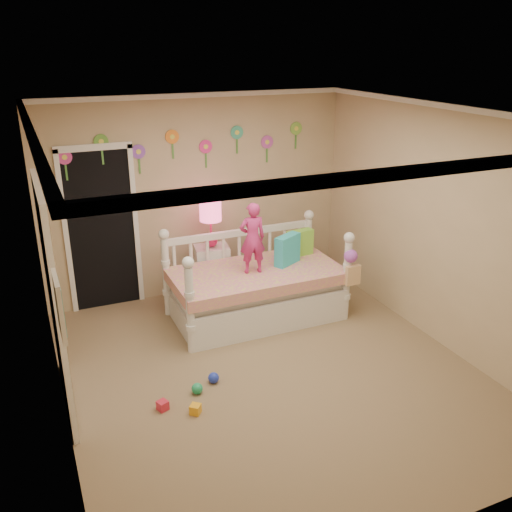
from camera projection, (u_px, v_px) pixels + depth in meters
name	position (u px, v px, depth m)	size (l,w,h in m)	color
floor	(270.00, 371.00, 5.72)	(4.00, 4.50, 0.01)	#7F684C
ceiling	(273.00, 113.00, 4.78)	(4.00, 4.50, 0.01)	white
back_wall	(198.00, 197.00, 7.17)	(4.00, 0.01, 2.60)	tan
left_wall	(49.00, 289.00, 4.51)	(0.01, 4.50, 2.60)	tan
right_wall	(439.00, 227.00, 5.99)	(0.01, 4.50, 2.60)	tan
crown_molding	(273.00, 117.00, 4.79)	(4.00, 4.50, 0.06)	white
daybed	(256.00, 274.00, 6.67)	(2.07, 1.11, 1.12)	white
pillow_turquoise	(287.00, 250.00, 6.76)	(0.37, 0.13, 0.37)	#2AD0D5
pillow_lime	(300.00, 243.00, 7.05)	(0.35, 0.13, 0.33)	#85D741
child	(252.00, 238.00, 6.42)	(0.31, 0.20, 0.85)	#CD2E7C
nightstand	(212.00, 272.00, 7.25)	(0.43, 0.33, 0.72)	white
table_lamp	(211.00, 217.00, 6.97)	(0.28, 0.28, 0.61)	#F92169
closet_doorway	(102.00, 229.00, 6.79)	(0.90, 0.04, 2.07)	black
flower_decals	(189.00, 148.00, 6.90)	(3.40, 0.02, 0.50)	#B2668C
mirror_closet	(55.00, 301.00, 4.87)	(0.07, 1.30, 2.10)	white
wall_picture	(59.00, 307.00, 3.66)	(0.05, 0.34, 0.42)	white
hanging_bag	(351.00, 268.00, 6.53)	(0.20, 0.16, 0.36)	beige
toy_scatter	(201.00, 417.00, 4.94)	(0.80, 1.30, 0.11)	#996666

